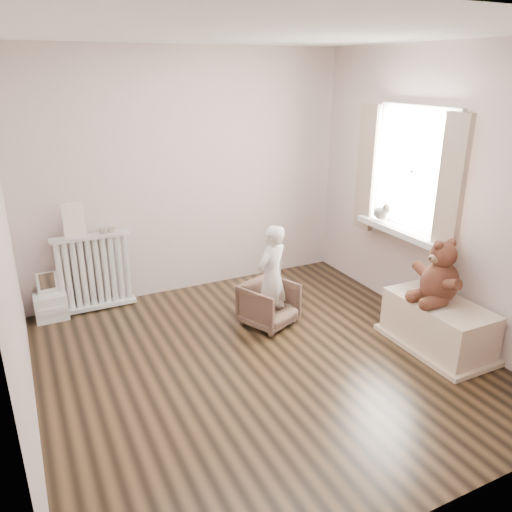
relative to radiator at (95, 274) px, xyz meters
name	(u,v)px	position (x,y,z in m)	size (l,w,h in m)	color
floor	(263,362)	(1.09, -1.68, -0.39)	(3.60, 3.60, 0.01)	black
ceiling	(265,32)	(1.09, -1.68, 2.21)	(3.60, 3.60, 0.01)	white
back_wall	(188,175)	(1.09, 0.12, 0.91)	(3.60, 0.02, 2.60)	beige
front_wall	(439,312)	(1.09, -3.48, 0.91)	(3.60, 0.02, 2.60)	beige
left_wall	(6,252)	(-0.71, -1.68, 0.91)	(0.02, 3.60, 2.60)	beige
right_wall	(439,193)	(2.89, -1.68, 0.91)	(0.02, 3.60, 2.60)	beige
window	(414,171)	(2.85, -1.38, 1.06)	(0.03, 0.90, 1.10)	white
window_sill	(401,230)	(2.76, -1.38, 0.48)	(0.22, 1.10, 0.06)	silver
curtain_left	(450,191)	(2.74, -1.95, 1.00)	(0.06, 0.26, 1.30)	tan
curtain_right	(367,169)	(2.74, -0.81, 1.00)	(0.06, 0.26, 1.30)	tan
radiator	(95,274)	(0.00, 0.00, 0.00)	(0.77, 0.15, 0.81)	silver
paper_doll	(74,220)	(-0.13, 0.00, 0.60)	(0.21, 0.02, 0.34)	beige
tin_a	(104,231)	(0.14, 0.00, 0.45)	(0.09, 0.09, 0.05)	#A59E8C
tin_b	(111,230)	(0.21, 0.00, 0.45)	(0.09, 0.09, 0.05)	#A59E8C
toy_vanity	(49,294)	(-0.46, -0.03, -0.11)	(0.31, 0.22, 0.49)	silver
armchair	(269,304)	(1.46, -1.09, -0.17)	(0.46, 0.48, 0.43)	brown
child	(272,277)	(1.46, -1.14, 0.14)	(0.37, 0.24, 1.01)	silver
toy_bench	(437,327)	(2.61, -2.13, -0.19)	(0.50, 0.95, 0.44)	beige
teddy_bear	(440,278)	(2.60, -2.10, 0.28)	(0.46, 0.35, 0.56)	#3E1D13
plush_cat	(382,211)	(2.75, -1.09, 0.61)	(0.15, 0.24, 0.20)	slate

